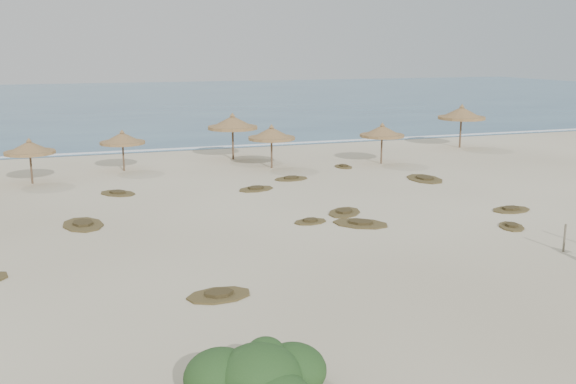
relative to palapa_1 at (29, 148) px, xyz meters
name	(u,v)px	position (x,y,z in m)	size (l,w,h in m)	color
ground	(353,248)	(11.63, -16.18, -1.93)	(160.00, 160.00, 0.00)	beige
ocean	(137,100)	(11.63, 58.82, -1.93)	(200.00, 100.00, 0.01)	#265174
foam_line	(207,147)	(11.63, 9.82, -1.93)	(70.00, 0.60, 0.01)	white
palapa_1	(29,148)	(0.00, 0.00, 0.00)	(2.98, 2.98, 2.49)	brown
palapa_2	(122,139)	(5.03, 2.22, -0.01)	(3.26, 3.26, 2.48)	brown
palapa_3	(272,134)	(13.68, 0.27, 0.15)	(3.46, 3.46, 2.69)	brown
palapa_4	(233,123)	(12.22, 4.10, 0.46)	(3.92, 3.92, 3.08)	brown
palapa_5	(382,132)	(20.74, -0.52, 0.10)	(3.43, 3.43, 2.62)	brown
palapa_6	(462,114)	(29.38, 3.75, 0.56)	(4.47, 4.47, 3.22)	brown
fence_post_near	(565,238)	(18.61, -19.03, -1.42)	(0.08, 0.08, 1.03)	#706754
bush	(259,379)	(5.46, -25.03, -1.48)	(3.06, 2.70, 1.37)	#2D4E21
scrub_1	(83,224)	(2.35, -9.74, -1.88)	(2.02, 2.72, 0.16)	brown
scrub_2	(310,221)	(11.42, -12.35, -1.88)	(1.60, 1.18, 0.16)	brown
scrub_3	(344,212)	(13.40, -11.39, -1.88)	(2.33, 2.39, 0.16)	brown
scrub_4	(511,209)	(20.73, -13.37, -1.88)	(2.05, 1.47, 0.16)	brown
scrub_5	(425,179)	(20.71, -5.90, -1.88)	(2.06, 2.93, 0.16)	brown
scrub_6	(118,193)	(4.17, -4.14, -1.88)	(2.32, 2.36, 0.16)	brown
scrub_7	(291,178)	(13.66, -3.45, -1.88)	(2.11, 1.51, 0.16)	brown
scrub_9	(360,223)	(13.28, -13.31, -1.88)	(2.79, 2.66, 0.16)	brown
scrub_10	(343,166)	(17.95, -0.93, -1.88)	(1.01, 1.53, 0.16)	brown
scrub_11	(219,295)	(5.93, -19.20, -1.88)	(2.03, 1.39, 0.16)	brown
scrub_12	(511,226)	(18.92, -15.73, -1.88)	(1.54, 1.79, 0.16)	brown
scrub_13	(256,189)	(11.05, -5.40, -1.88)	(2.30, 1.88, 0.16)	brown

